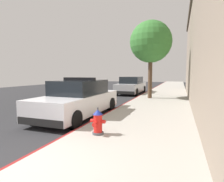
{
  "coord_description": "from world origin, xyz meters",
  "views": [
    {
      "loc": [
        2.9,
        -2.16,
        1.85
      ],
      "look_at": [
        -0.22,
        6.33,
        1.0
      ],
      "focal_mm": 29.94,
      "sensor_mm": 36.0,
      "label": 1
    }
  ],
  "objects": [
    {
      "name": "ground_plane",
      "position": [
        -4.29,
        10.0,
        -0.1
      ],
      "size": [
        30.11,
        60.0,
        0.2
      ],
      "primitive_type": "cube",
      "color": "#2B2B2D"
    },
    {
      "name": "sidewalk_pavement",
      "position": [
        1.71,
        10.0,
        0.08
      ],
      "size": [
        3.43,
        60.0,
        0.15
      ],
      "primitive_type": "cube",
      "color": "#ADA89E",
      "rests_on": "ground"
    },
    {
      "name": "curb_painted_edge",
      "position": [
        -0.04,
        10.0,
        0.08
      ],
      "size": [
        0.08,
        60.0,
        0.15
      ],
      "primitive_type": "cube",
      "color": "maroon",
      "rests_on": "ground"
    },
    {
      "name": "police_cruiser",
      "position": [
        -1.21,
        4.87,
        0.74
      ],
      "size": [
        1.94,
        4.84,
        1.68
      ],
      "color": "white",
      "rests_on": "ground"
    },
    {
      "name": "parked_car_silver_ahead",
      "position": [
        -1.35,
        14.55,
        0.74
      ],
      "size": [
        1.94,
        4.84,
        1.56
      ],
      "color": "#B2B5BA",
      "rests_on": "ground"
    },
    {
      "name": "fire_hydrant",
      "position": [
        0.77,
        2.48,
        0.5
      ],
      "size": [
        0.44,
        0.4,
        0.76
      ],
      "color": "#4C4C51",
      "rests_on": "sidewalk_pavement"
    },
    {
      "name": "street_tree",
      "position": [
        0.91,
        10.85,
        3.97
      ],
      "size": [
        2.82,
        2.82,
        5.26
      ],
      "color": "brown",
      "rests_on": "sidewalk_pavement"
    }
  ]
}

